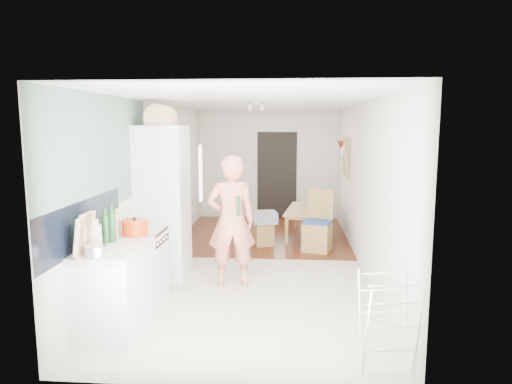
# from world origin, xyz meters

# --- Properties ---
(room_shell) EXTENTS (3.20, 7.00, 2.50)m
(room_shell) POSITION_xyz_m (0.00, 0.00, 1.25)
(room_shell) COLOR silver
(room_shell) RESTS_ON ground
(floor) EXTENTS (3.20, 7.00, 0.01)m
(floor) POSITION_xyz_m (0.00, 0.00, 0.00)
(floor) COLOR beige
(floor) RESTS_ON ground
(wood_floor_overlay) EXTENTS (3.20, 3.30, 0.01)m
(wood_floor_overlay) POSITION_xyz_m (0.00, 1.85, 0.01)
(wood_floor_overlay) COLOR #562A0E
(wood_floor_overlay) RESTS_ON room_shell
(sage_wall_panel) EXTENTS (0.02, 3.00, 1.30)m
(sage_wall_panel) POSITION_xyz_m (-1.59, -2.00, 1.85)
(sage_wall_panel) COLOR slate
(sage_wall_panel) RESTS_ON room_shell
(tile_splashback) EXTENTS (0.02, 1.90, 0.50)m
(tile_splashback) POSITION_xyz_m (-1.59, -2.55, 1.15)
(tile_splashback) COLOR black
(tile_splashback) RESTS_ON room_shell
(doorway_recess) EXTENTS (0.90, 0.04, 2.00)m
(doorway_recess) POSITION_xyz_m (0.20, 3.48, 1.00)
(doorway_recess) COLOR black
(doorway_recess) RESTS_ON room_shell
(base_cabinet) EXTENTS (0.60, 0.90, 0.86)m
(base_cabinet) POSITION_xyz_m (-1.30, -2.55, 0.43)
(base_cabinet) COLOR silver
(base_cabinet) RESTS_ON room_shell
(worktop) EXTENTS (0.62, 0.92, 0.06)m
(worktop) POSITION_xyz_m (-1.30, -2.55, 0.89)
(worktop) COLOR beige
(worktop) RESTS_ON room_shell
(range_cooker) EXTENTS (0.60, 0.60, 0.88)m
(range_cooker) POSITION_xyz_m (-1.30, -1.80, 0.44)
(range_cooker) COLOR silver
(range_cooker) RESTS_ON room_shell
(cooker_top) EXTENTS (0.60, 0.60, 0.04)m
(cooker_top) POSITION_xyz_m (-1.30, -1.80, 0.90)
(cooker_top) COLOR silver
(cooker_top) RESTS_ON room_shell
(fridge_housing) EXTENTS (0.66, 0.66, 2.15)m
(fridge_housing) POSITION_xyz_m (-1.27, -0.78, 1.07)
(fridge_housing) COLOR silver
(fridge_housing) RESTS_ON room_shell
(fridge_door) EXTENTS (0.14, 0.56, 0.70)m
(fridge_door) POSITION_xyz_m (-0.66, -1.08, 1.55)
(fridge_door) COLOR silver
(fridge_door) RESTS_ON room_shell
(fridge_interior) EXTENTS (0.02, 0.52, 0.66)m
(fridge_interior) POSITION_xyz_m (-0.96, -0.78, 1.55)
(fridge_interior) COLOR white
(fridge_interior) RESTS_ON room_shell
(pinboard) EXTENTS (0.03, 0.90, 0.70)m
(pinboard) POSITION_xyz_m (1.58, 1.90, 1.55)
(pinboard) COLOR #AD784C
(pinboard) RESTS_ON room_shell
(pinboard_frame) EXTENTS (0.00, 0.94, 0.74)m
(pinboard_frame) POSITION_xyz_m (1.57, 1.90, 1.55)
(pinboard_frame) COLOR #A67A41
(pinboard_frame) RESTS_ON room_shell
(wall_sconce) EXTENTS (0.18, 0.18, 0.16)m
(wall_sconce) POSITION_xyz_m (1.54, 2.55, 1.75)
(wall_sconce) COLOR maroon
(wall_sconce) RESTS_ON room_shell
(person) EXTENTS (0.85, 0.65, 2.09)m
(person) POSITION_xyz_m (-0.27, -1.02, 1.04)
(person) COLOR #E67D6B
(person) RESTS_ON floor
(dining_table) EXTENTS (0.91, 1.42, 0.47)m
(dining_table) POSITION_xyz_m (0.93, 1.71, 0.24)
(dining_table) COLOR #A67A41
(dining_table) RESTS_ON floor
(dining_chair) EXTENTS (0.56, 0.56, 1.06)m
(dining_chair) POSITION_xyz_m (0.98, 0.73, 0.53)
(dining_chair) COLOR #A67A41
(dining_chair) RESTS_ON floor
(stool) EXTENTS (0.41, 0.41, 0.43)m
(stool) POSITION_xyz_m (0.04, 1.02, 0.21)
(stool) COLOR #A67A41
(stool) RESTS_ON floor
(grey_drape) EXTENTS (0.50, 0.50, 0.19)m
(grey_drape) POSITION_xyz_m (0.06, 1.03, 0.52)
(grey_drape) COLOR gray
(grey_drape) RESTS_ON stool
(drying_rack) EXTENTS (0.50, 0.46, 0.86)m
(drying_rack) POSITION_xyz_m (1.38, -3.09, 0.43)
(drying_rack) COLOR silver
(drying_rack) RESTS_ON floor
(bread_bin) EXTENTS (0.43, 0.42, 0.20)m
(bread_bin) POSITION_xyz_m (-1.24, -0.84, 2.25)
(bread_bin) COLOR tan
(bread_bin) RESTS_ON fridge_housing
(red_casserole) EXTENTS (0.36, 0.36, 0.18)m
(red_casserole) POSITION_xyz_m (-1.24, -2.02, 1.01)
(red_casserole) COLOR red
(red_casserole) RESTS_ON cooker_top
(steel_pan) EXTENTS (0.24, 0.24, 0.11)m
(steel_pan) POSITION_xyz_m (-1.32, -2.88, 0.97)
(steel_pan) COLOR silver
(steel_pan) RESTS_ON worktop
(held_bottle) EXTENTS (0.05, 0.05, 0.26)m
(held_bottle) POSITION_xyz_m (-0.15, -1.19, 1.12)
(held_bottle) COLOR #1A421C
(held_bottle) RESTS_ON person
(bottle_a) EXTENTS (0.09, 0.09, 0.33)m
(bottle_a) POSITION_xyz_m (-1.37, -2.35, 1.08)
(bottle_a) COLOR #1A421C
(bottle_a) RESTS_ON worktop
(bottle_b) EXTENTS (0.09, 0.09, 0.30)m
(bottle_b) POSITION_xyz_m (-1.43, -2.38, 1.07)
(bottle_b) COLOR #1A421C
(bottle_b) RESTS_ON worktop
(bottle_c) EXTENTS (0.11, 0.11, 0.24)m
(bottle_c) POSITION_xyz_m (-1.43, -2.61, 1.04)
(bottle_c) COLOR beige
(bottle_c) RESTS_ON worktop
(pepper_mill_front) EXTENTS (0.07, 0.07, 0.20)m
(pepper_mill_front) POSITION_xyz_m (-1.41, -2.17, 1.02)
(pepper_mill_front) COLOR tan
(pepper_mill_front) RESTS_ON worktop
(pepper_mill_back) EXTENTS (0.07, 0.07, 0.24)m
(pepper_mill_back) POSITION_xyz_m (-1.44, -2.02, 1.04)
(pepper_mill_back) COLOR tan
(pepper_mill_back) RESTS_ON worktop
(chopping_boards) EXTENTS (0.07, 0.31, 0.41)m
(chopping_boards) POSITION_xyz_m (-1.44, -2.85, 1.13)
(chopping_boards) COLOR tan
(chopping_boards) RESTS_ON worktop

